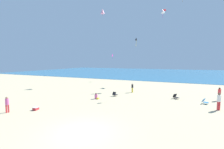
{
  "coord_description": "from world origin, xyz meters",
  "views": [
    {
      "loc": [
        5.58,
        -8.09,
        4.7
      ],
      "look_at": [
        0.0,
        5.02,
        3.46
      ],
      "focal_mm": 24.13,
      "sensor_mm": 36.0,
      "label": 1
    }
  ],
  "objects_px": {
    "beach_chair_near_camera": "(115,94)",
    "person_0": "(7,103)",
    "cooler_box": "(36,108)",
    "person_4": "(96,97)",
    "kite_white": "(163,11)",
    "kite_red": "(165,10)",
    "beach_chair_far_right": "(176,97)",
    "person_1": "(219,93)",
    "kite_black": "(136,39)",
    "kite_pink": "(103,11)",
    "person_3": "(132,87)",
    "kite_magenta": "(112,56)",
    "beach_chair_far_left": "(205,101)",
    "person_5": "(219,100)"
  },
  "relations": [
    {
      "from": "person_3",
      "to": "kite_black",
      "type": "height_order",
      "value": "kite_black"
    },
    {
      "from": "person_0",
      "to": "person_4",
      "type": "xyz_separation_m",
      "value": [
        5.05,
        7.69,
        -0.58
      ]
    },
    {
      "from": "kite_white",
      "to": "kite_black",
      "type": "relative_size",
      "value": 1.16
    },
    {
      "from": "cooler_box",
      "to": "kite_pink",
      "type": "bearing_deg",
      "value": 95.67
    },
    {
      "from": "person_4",
      "to": "kite_magenta",
      "type": "relative_size",
      "value": 0.62
    },
    {
      "from": "person_3",
      "to": "person_4",
      "type": "relative_size",
      "value": 1.86
    },
    {
      "from": "beach_chair_far_right",
      "to": "kite_red",
      "type": "relative_size",
      "value": 0.66
    },
    {
      "from": "kite_white",
      "to": "kite_red",
      "type": "relative_size",
      "value": 1.35
    },
    {
      "from": "person_3",
      "to": "kite_white",
      "type": "height_order",
      "value": "kite_white"
    },
    {
      "from": "kite_pink",
      "to": "kite_magenta",
      "type": "distance_m",
      "value": 10.29
    },
    {
      "from": "person_1",
      "to": "person_3",
      "type": "relative_size",
      "value": 1.15
    },
    {
      "from": "person_5",
      "to": "kite_red",
      "type": "xyz_separation_m",
      "value": [
        -6.47,
        18.09,
        14.8
      ]
    },
    {
      "from": "cooler_box",
      "to": "person_4",
      "type": "distance_m",
      "value": 6.96
    },
    {
      "from": "beach_chair_near_camera",
      "to": "kite_black",
      "type": "xyz_separation_m",
      "value": [
        1.3,
        6.21,
        8.11
      ]
    },
    {
      "from": "person_1",
      "to": "kite_black",
      "type": "xyz_separation_m",
      "value": [
        -11.11,
        3.45,
        7.47
      ]
    },
    {
      "from": "beach_chair_far_right",
      "to": "kite_black",
      "type": "height_order",
      "value": "kite_black"
    },
    {
      "from": "beach_chair_near_camera",
      "to": "kite_pink",
      "type": "distance_m",
      "value": 18.88
    },
    {
      "from": "person_3",
      "to": "person_4",
      "type": "bearing_deg",
      "value": -169.69
    },
    {
      "from": "cooler_box",
      "to": "kite_white",
      "type": "height_order",
      "value": "kite_white"
    },
    {
      "from": "beach_chair_far_right",
      "to": "kite_white",
      "type": "bearing_deg",
      "value": 148.64
    },
    {
      "from": "cooler_box",
      "to": "person_5",
      "type": "relative_size",
      "value": 0.29
    },
    {
      "from": "person_4",
      "to": "beach_chair_far_left",
      "type": "bearing_deg",
      "value": 19.05
    },
    {
      "from": "person_0",
      "to": "person_4",
      "type": "bearing_deg",
      "value": 73.61
    },
    {
      "from": "person_1",
      "to": "kite_black",
      "type": "height_order",
      "value": "kite_black"
    },
    {
      "from": "beach_chair_far_left",
      "to": "person_0",
      "type": "relative_size",
      "value": 0.51
    },
    {
      "from": "person_3",
      "to": "person_5",
      "type": "bearing_deg",
      "value": -77.03
    },
    {
      "from": "beach_chair_near_camera",
      "to": "kite_red",
      "type": "xyz_separation_m",
      "value": [
        4.96,
        16.56,
        15.5
      ]
    },
    {
      "from": "beach_chair_far_right",
      "to": "kite_white",
      "type": "distance_m",
      "value": 16.58
    },
    {
      "from": "kite_white",
      "to": "person_4",
      "type": "bearing_deg",
      "value": -116.37
    },
    {
      "from": "kite_white",
      "to": "kite_magenta",
      "type": "xyz_separation_m",
      "value": [
        -11.71,
        4.25,
        -7.68
      ]
    },
    {
      "from": "beach_chair_far_left",
      "to": "cooler_box",
      "type": "distance_m",
      "value": 17.85
    },
    {
      "from": "beach_chair_far_right",
      "to": "cooler_box",
      "type": "relative_size",
      "value": 1.64
    },
    {
      "from": "kite_red",
      "to": "beach_chair_near_camera",
      "type": "bearing_deg",
      "value": -106.69
    },
    {
      "from": "kite_pink",
      "to": "person_4",
      "type": "bearing_deg",
      "value": -67.14
    },
    {
      "from": "kite_white",
      "to": "kite_magenta",
      "type": "bearing_deg",
      "value": 160.07
    },
    {
      "from": "person_0",
      "to": "kite_black",
      "type": "relative_size",
      "value": 1.03
    },
    {
      "from": "beach_chair_near_camera",
      "to": "kite_red",
      "type": "height_order",
      "value": "kite_red"
    },
    {
      "from": "kite_red",
      "to": "cooler_box",
      "type": "bearing_deg",
      "value": -111.53
    },
    {
      "from": "person_1",
      "to": "kite_red",
      "type": "height_order",
      "value": "kite_red"
    },
    {
      "from": "beach_chair_near_camera",
      "to": "cooler_box",
      "type": "distance_m",
      "value": 9.73
    },
    {
      "from": "beach_chair_near_camera",
      "to": "kite_white",
      "type": "bearing_deg",
      "value": -10.45
    },
    {
      "from": "person_3",
      "to": "kite_pink",
      "type": "xyz_separation_m",
      "value": [
        -8.22,
        6.5,
        14.13
      ]
    },
    {
      "from": "beach_chair_near_camera",
      "to": "kite_black",
      "type": "bearing_deg",
      "value": 2.12
    },
    {
      "from": "beach_chair_far_left",
      "to": "kite_magenta",
      "type": "height_order",
      "value": "kite_magenta"
    },
    {
      "from": "cooler_box",
      "to": "kite_pink",
      "type": "height_order",
      "value": "kite_pink"
    },
    {
      "from": "person_1",
      "to": "person_0",
      "type": "bearing_deg",
      "value": 56.45
    },
    {
      "from": "beach_chair_far_left",
      "to": "kite_pink",
      "type": "height_order",
      "value": "kite_pink"
    },
    {
      "from": "beach_chair_near_camera",
      "to": "person_1",
      "type": "height_order",
      "value": "person_1"
    },
    {
      "from": "beach_chair_near_camera",
      "to": "person_0",
      "type": "relative_size",
      "value": 0.52
    },
    {
      "from": "beach_chair_far_right",
      "to": "person_3",
      "type": "bearing_deg",
      "value": -152.32
    }
  ]
}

